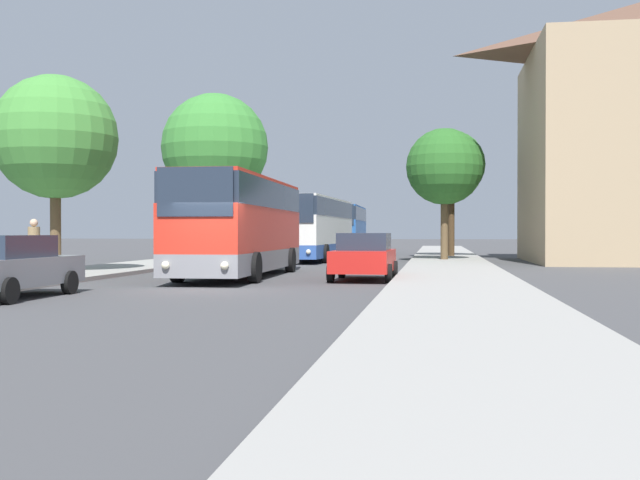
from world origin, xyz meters
TOP-DOWN VIEW (x-y plane):
  - ground_plane at (0.00, 0.00)m, footprint 300.00×300.00m
  - sidewalk_right at (7.00, 0.00)m, footprint 4.00×120.00m
  - bus_front at (-0.68, 5.85)m, footprint 2.98×11.13m
  - bus_middle at (-0.51, 21.59)m, footprint 3.16×12.20m
  - bus_rear at (-0.52, 35.82)m, footprint 3.04×10.36m
  - parked_car_left_curb at (-4.00, -3.68)m, footprint 1.92×4.60m
  - parked_car_right_near at (3.96, 4.62)m, footprint 2.13×4.09m
  - pedestrian_waiting_far at (-5.95, 0.93)m, footprint 0.36×0.36m
  - tree_left_near at (-7.78, 5.65)m, footprint 4.64×4.64m
  - tree_left_far at (-5.94, 20.11)m, footprint 5.99×5.99m
  - tree_right_near at (6.81, 20.43)m, footprint 4.14×4.14m
  - tree_right_mid at (7.31, 26.72)m, footprint 4.17×4.17m

SIDE VIEW (x-z plane):
  - ground_plane at x=0.00m, z-range 0.00..0.00m
  - sidewalk_right at x=7.00m, z-range 0.00..0.15m
  - parked_car_left_curb at x=-4.00m, z-range 0.02..1.58m
  - parked_car_right_near at x=3.96m, z-range 0.02..1.62m
  - pedestrian_waiting_far at x=-5.95m, z-range 0.17..2.06m
  - bus_front at x=-0.68m, z-range 0.12..3.67m
  - bus_middle at x=-0.51m, z-range 0.12..3.67m
  - bus_rear at x=-0.52m, z-range 0.11..3.69m
  - tree_right_near at x=6.81m, z-range 1.60..8.70m
  - tree_left_near at x=-7.78m, z-range 1.50..8.86m
  - tree_right_mid at x=7.31m, z-range 1.92..9.70m
  - tree_left_far at x=-5.94m, z-range 1.77..11.04m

